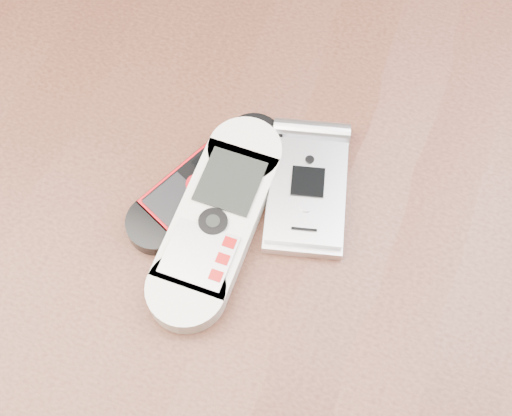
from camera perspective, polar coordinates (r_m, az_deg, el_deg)
The scene contains 5 objects.
ground at distance 1.28m, azimuth -0.22°, elevation -14.77°, with size 4.00×4.00×0.00m, color #472B19.
table at distance 0.65m, azimuth -0.41°, elevation -4.22°, with size 1.20×0.80×0.75m.
nokia_white at distance 0.54m, azimuth -3.14°, elevation -0.89°, with size 0.06×0.18×0.02m, color beige.
nokia_black_red at distance 0.56m, azimuth -3.99°, elevation 2.16°, with size 0.05×0.15×0.02m, color black.
motorola_razr at distance 0.56m, azimuth 4.10°, elevation 1.45°, with size 0.06×0.12×0.02m, color silver.
Camera 1 is at (0.09, -0.22, 1.25)m, focal length 50.00 mm.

